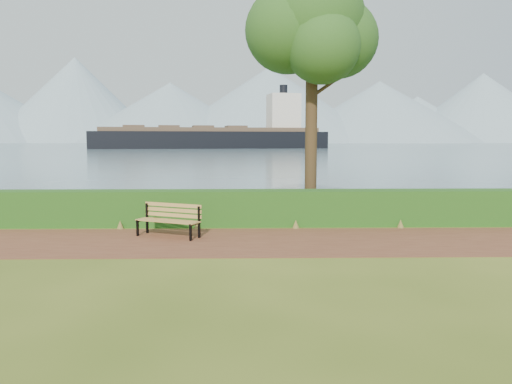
{
  "coord_description": "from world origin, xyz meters",
  "views": [
    {
      "loc": [
        0.23,
        -11.44,
        2.43
      ],
      "look_at": [
        0.49,
        1.2,
        1.1
      ],
      "focal_mm": 35.0,
      "sensor_mm": 36.0,
      "label": 1
    }
  ],
  "objects": [
    {
      "name": "hedge",
      "position": [
        0.0,
        2.6,
        0.5
      ],
      "size": [
        32.0,
        0.85,
        1.0
      ],
      "primitive_type": "cube",
      "color": "#144714",
      "rests_on": "ground"
    },
    {
      "name": "water",
      "position": [
        0.0,
        260.0,
        0.01
      ],
      "size": [
        700.0,
        510.0,
        0.0
      ],
      "primitive_type": "cube",
      "color": "slate",
      "rests_on": "ground"
    },
    {
      "name": "bench",
      "position": [
        -1.68,
        0.96,
        0.48
      ],
      "size": [
        1.71,
        1.13,
        0.83
      ],
      "rotation": [
        0.0,
        0.0,
        -0.43
      ],
      "color": "black",
      "rests_on": "ground"
    },
    {
      "name": "mountains",
      "position": [
        -9.17,
        406.05,
        27.7
      ],
      "size": [
        585.0,
        190.0,
        70.0
      ],
      "color": "#819BAC",
      "rests_on": "ground"
    },
    {
      "name": "ground",
      "position": [
        0.0,
        0.0,
        0.0
      ],
      "size": [
        140.0,
        140.0,
        0.0
      ],
      "primitive_type": "plane",
      "color": "#415819",
      "rests_on": "ground"
    },
    {
      "name": "path",
      "position": [
        0.0,
        0.3,
        0.01
      ],
      "size": [
        40.0,
        3.4,
        0.01
      ],
      "primitive_type": "cube",
      "color": "brown",
      "rests_on": "ground"
    },
    {
      "name": "cargo_ship",
      "position": [
        -7.05,
        127.59,
        2.92
      ],
      "size": [
        65.27,
        21.84,
        19.58
      ],
      "rotation": [
        0.0,
        0.0,
        0.19
      ],
      "color": "black",
      "rests_on": "ground"
    },
    {
      "name": "tree",
      "position": [
        2.23,
        3.87,
        5.84
      ],
      "size": [
        4.05,
        3.34,
        7.85
      ],
      "rotation": [
        0.0,
        0.0,
        -0.09
      ],
      "color": "#352315",
      "rests_on": "ground"
    }
  ]
}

